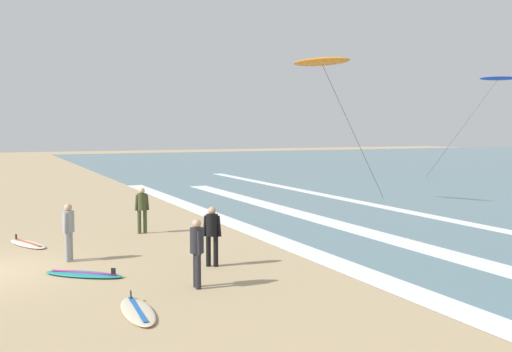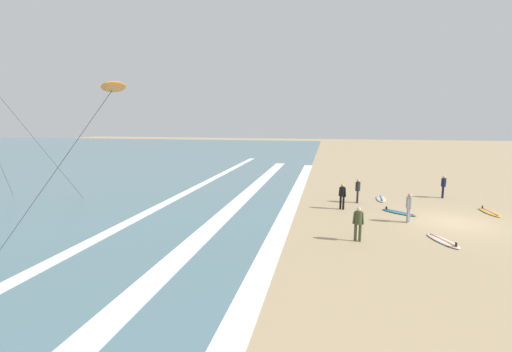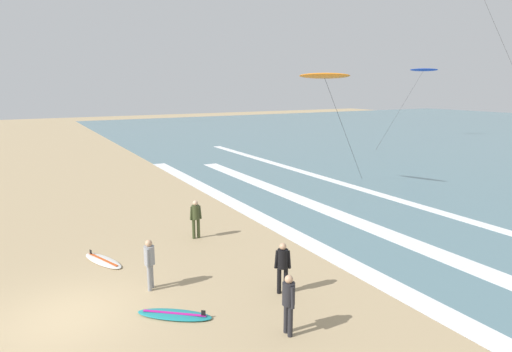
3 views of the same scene
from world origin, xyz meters
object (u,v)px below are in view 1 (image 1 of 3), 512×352
(surfer_left_far, at_px, (197,247))
(surfboard_near_water, at_px, (138,311))
(kite_blue_high_left, at_px, (498,79))
(kite_orange_mid_center, at_px, (321,62))
(surfboard_foreground_flat, at_px, (27,244))
(surfboard_left_pile, at_px, (84,274))
(surfer_left_near, at_px, (142,206))
(surfer_foreground_main, at_px, (68,227))
(surfer_mid_group, at_px, (212,231))

(surfer_left_far, relative_size, surfboard_near_water, 0.75)
(kite_blue_high_left, relative_size, kite_orange_mid_center, 1.92)
(surfboard_foreground_flat, height_order, kite_orange_mid_center, kite_orange_mid_center)
(surfboard_near_water, relative_size, kite_orange_mid_center, 0.31)
(surfer_left_far, relative_size, surfboard_left_pile, 0.79)
(surfer_left_near, xyz_separation_m, surfboard_near_water, (9.10, -2.26, -0.91))
(surfer_foreground_main, relative_size, surfboard_near_water, 0.75)
(surfer_mid_group, relative_size, kite_blue_high_left, 0.12)
(surfboard_near_water, bearing_deg, surfer_left_near, 166.03)
(surfer_left_far, height_order, kite_orange_mid_center, kite_orange_mid_center)
(surfer_foreground_main, xyz_separation_m, kite_blue_high_left, (-23.40, 39.02, 6.92))
(surfer_foreground_main, bearing_deg, surfboard_foreground_flat, -162.69)
(surfer_foreground_main, bearing_deg, surfer_left_near, 141.17)
(surfer_foreground_main, bearing_deg, kite_blue_high_left, 120.94)
(kite_blue_high_left, bearing_deg, surfboard_foreground_flat, -62.84)
(surfboard_foreground_flat, distance_m, surfboard_left_pile, 4.93)
(surfer_left_near, distance_m, surfboard_near_water, 9.42)
(kite_orange_mid_center, bearing_deg, kite_blue_high_left, 120.68)
(surfer_foreground_main, relative_size, surfboard_foreground_flat, 0.74)
(surfer_mid_group, bearing_deg, surfboard_foreground_flat, -139.86)
(surfer_left_near, distance_m, surfboard_left_pile, 6.24)
(surfer_mid_group, bearing_deg, kite_blue_high_left, 125.69)
(surfer_mid_group, xyz_separation_m, surfer_left_near, (-5.80, -0.50, 0.00))
(kite_blue_high_left, bearing_deg, kite_orange_mid_center, -59.32)
(surfer_left_near, relative_size, surfboard_foreground_flat, 0.74)
(surfboard_left_pile, xyz_separation_m, surfboard_near_water, (3.59, 0.53, 0.00))
(surfer_left_near, height_order, kite_orange_mid_center, kite_orange_mid_center)
(surfer_mid_group, distance_m, surfer_left_far, 2.21)
(surfer_mid_group, relative_size, surfer_foreground_main, 1.00)
(surfboard_near_water, distance_m, kite_blue_high_left, 48.68)
(surfer_left_far, relative_size, kite_orange_mid_center, 0.23)
(surfboard_foreground_flat, relative_size, surfboard_near_water, 1.02)
(surfer_mid_group, distance_m, kite_blue_high_left, 44.40)
(surfboard_foreground_flat, bearing_deg, surfer_foreground_main, 17.31)
(surfer_mid_group, relative_size, surfer_left_far, 1.00)
(surfer_left_far, height_order, surfboard_left_pile, surfer_left_far)
(surfboard_left_pile, bearing_deg, surfer_foreground_main, -176.64)
(surfer_left_far, xyz_separation_m, surfboard_foreground_flat, (-7.05, -3.24, -0.91))
(surfer_foreground_main, relative_size, surfboard_left_pile, 0.79)
(surfer_left_near, bearing_deg, surfer_foreground_main, -38.83)
(surfer_mid_group, bearing_deg, surfer_left_far, -28.76)
(kite_blue_high_left, bearing_deg, surfer_mid_group, -54.31)
(surfer_left_far, height_order, surfboard_foreground_flat, surfer_left_far)
(kite_blue_high_left, bearing_deg, surfer_left_far, -53.11)
(surfboard_foreground_flat, relative_size, surfboard_left_pile, 1.08)
(surfer_mid_group, height_order, kite_orange_mid_center, kite_orange_mid_center)
(kite_orange_mid_center, bearing_deg, surfer_left_near, -67.33)
(surfer_mid_group, xyz_separation_m, surfboard_near_water, (3.30, -2.76, -0.91))
(surfer_left_far, height_order, surfer_left_near, same)
(surfer_left_near, height_order, surfboard_foreground_flat, surfer_left_near)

